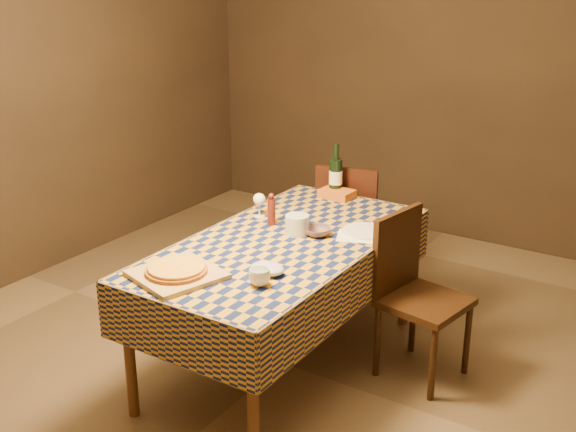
{
  "coord_description": "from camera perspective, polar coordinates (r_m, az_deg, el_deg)",
  "views": [
    {
      "loc": [
        2.0,
        -3.06,
        2.24
      ],
      "look_at": [
        0.0,
        0.05,
        0.9
      ],
      "focal_mm": 45.0,
      "sensor_mm": 36.0,
      "label": 1
    }
  ],
  "objects": [
    {
      "name": "room",
      "position": [
        3.76,
        -0.41,
        6.24
      ],
      "size": [
        5.0,
        5.1,
        2.7
      ],
      "color": "brown",
      "rests_on": "ground"
    },
    {
      "name": "dining_table",
      "position": [
        3.97,
        -0.39,
        -3.01
      ],
      "size": [
        0.94,
        1.84,
        0.77
      ],
      "color": "brown",
      "rests_on": "ground"
    },
    {
      "name": "cutting_board",
      "position": [
        3.55,
        -8.78,
        -4.59
      ],
      "size": [
        0.48,
        0.48,
        0.02
      ],
      "primitive_type": "cube",
      "rotation": [
        0.0,
        0.0,
        -0.29
      ],
      "color": "#AA8A50",
      "rests_on": "dining_table"
    },
    {
      "name": "pizza",
      "position": [
        3.54,
        -8.8,
        -4.21
      ],
      "size": [
        0.36,
        0.36,
        0.03
      ],
      "color": "brown",
      "rests_on": "cutting_board"
    },
    {
      "name": "pepper_mill",
      "position": [
        4.15,
        -1.32,
        0.48
      ],
      "size": [
        0.05,
        0.05,
        0.19
      ],
      "color": "#4A1511",
      "rests_on": "dining_table"
    },
    {
      "name": "bowl",
      "position": [
        4.01,
        2.32,
        -1.23
      ],
      "size": [
        0.19,
        0.19,
        0.05
      ],
      "primitive_type": "imported",
      "rotation": [
        0.0,
        0.0,
        0.3
      ],
      "color": "#614951",
      "rests_on": "dining_table"
    },
    {
      "name": "wine_glass",
      "position": [
        4.27,
        -2.29,
        1.26
      ],
      "size": [
        0.08,
        0.08,
        0.15
      ],
      "color": "white",
      "rests_on": "dining_table"
    },
    {
      "name": "wine_bottle",
      "position": [
        4.67,
        3.79,
        3.16
      ],
      "size": [
        0.11,
        0.11,
        0.34
      ],
      "color": "black",
      "rests_on": "dining_table"
    },
    {
      "name": "deli_tub",
      "position": [
        4.02,
        0.73,
        -0.69
      ],
      "size": [
        0.13,
        0.13,
        0.11
      ],
      "primitive_type": "cylinder",
      "rotation": [
        0.0,
        0.0,
        0.01
      ],
      "color": "silver",
      "rests_on": "dining_table"
    },
    {
      "name": "takeout_container",
      "position": [
        4.65,
        3.88,
        1.77
      ],
      "size": [
        0.22,
        0.16,
        0.05
      ],
      "primitive_type": "cube",
      "rotation": [
        0.0,
        0.0,
        -0.04
      ],
      "color": "#BB5E18",
      "rests_on": "dining_table"
    },
    {
      "name": "white_plate",
      "position": [
        4.08,
        6.11,
        -1.21
      ],
      "size": [
        0.28,
        0.28,
        0.02
      ],
      "primitive_type": "cylinder",
      "rotation": [
        0.0,
        0.0,
        0.05
      ],
      "color": "white",
      "rests_on": "dining_table"
    },
    {
      "name": "tumbler",
      "position": [
        3.41,
        -2.25,
        -4.83
      ],
      "size": [
        0.11,
        0.11,
        0.08
      ],
      "primitive_type": "imported",
      "rotation": [
        0.0,
        0.0,
        0.07
      ],
      "color": "white",
      "rests_on": "dining_table"
    },
    {
      "name": "flour_patch",
      "position": [
        4.02,
        5.72,
        -1.62
      ],
      "size": [
        0.31,
        0.27,
        0.0
      ],
      "primitive_type": "cube",
      "rotation": [
        0.0,
        0.0,
        0.39
      ],
      "color": "white",
      "rests_on": "dining_table"
    },
    {
      "name": "flour_bag",
      "position": [
        3.54,
        -1.66,
        -4.18
      ],
      "size": [
        0.18,
        0.14,
        0.05
      ],
      "primitive_type": "ellipsoid",
      "rotation": [
        0.0,
        0.0,
        -0.01
      ],
      "color": "#ACB7DC",
      "rests_on": "dining_table"
    },
    {
      "name": "chair_far",
      "position": [
        4.97,
        4.91,
        -0.36
      ],
      "size": [
        0.5,
        0.51,
        0.93
      ],
      "color": "black",
      "rests_on": "ground"
    },
    {
      "name": "chair_right",
      "position": [
        4.05,
        9.83,
        -5.46
      ],
      "size": [
        0.49,
        0.49,
        0.93
      ],
      "color": "black",
      "rests_on": "ground"
    }
  ]
}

